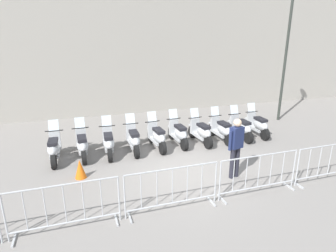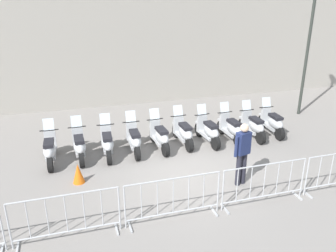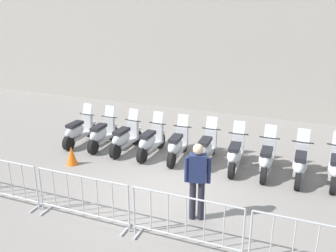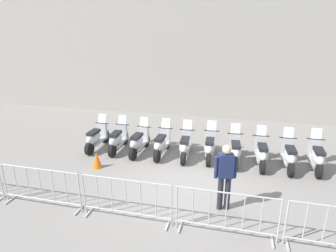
% 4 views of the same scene
% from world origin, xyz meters
% --- Properties ---
extents(ground_plane, '(120.00, 120.00, 0.00)m').
position_xyz_m(ground_plane, '(0.00, 0.00, 0.00)').
color(ground_plane, gray).
extents(motorcycle_0, '(0.56, 1.73, 1.24)m').
position_xyz_m(motorcycle_0, '(-4.00, 1.35, 0.45)').
color(motorcycle_0, black).
rests_on(motorcycle_0, ground).
extents(motorcycle_1, '(0.61, 1.72, 1.24)m').
position_xyz_m(motorcycle_1, '(-3.16, 1.48, 0.45)').
color(motorcycle_1, black).
rests_on(motorcycle_1, ground).
extents(motorcycle_2, '(0.56, 1.72, 1.24)m').
position_xyz_m(motorcycle_2, '(-2.31, 1.52, 0.45)').
color(motorcycle_2, black).
rests_on(motorcycle_2, ground).
extents(motorcycle_3, '(0.56, 1.73, 1.24)m').
position_xyz_m(motorcycle_3, '(-1.46, 1.63, 0.45)').
color(motorcycle_3, black).
rests_on(motorcycle_3, ground).
extents(motorcycle_4, '(0.64, 1.72, 1.24)m').
position_xyz_m(motorcycle_4, '(-0.61, 1.74, 0.45)').
color(motorcycle_4, black).
rests_on(motorcycle_4, ground).
extents(motorcycle_5, '(0.61, 1.72, 1.24)m').
position_xyz_m(motorcycle_5, '(0.22, 1.93, 0.45)').
color(motorcycle_5, black).
rests_on(motorcycle_5, ground).
extents(motorcycle_6, '(0.65, 1.72, 1.24)m').
position_xyz_m(motorcycle_6, '(1.08, 1.91, 0.45)').
color(motorcycle_6, black).
rests_on(motorcycle_6, ground).
extents(motorcycle_7, '(0.62, 1.72, 1.24)m').
position_xyz_m(motorcycle_7, '(1.93, 2.00, 0.45)').
color(motorcycle_7, black).
rests_on(motorcycle_7, ground).
extents(motorcycle_8, '(0.59, 1.72, 1.24)m').
position_xyz_m(motorcycle_8, '(2.77, 2.08, 0.45)').
color(motorcycle_8, black).
rests_on(motorcycle_8, ground).
extents(motorcycle_9, '(0.56, 1.73, 1.24)m').
position_xyz_m(motorcycle_9, '(3.60, 2.28, 0.45)').
color(motorcycle_9, black).
rests_on(motorcycle_9, ground).
extents(barrier_segment_1, '(2.19, 0.66, 1.07)m').
position_xyz_m(barrier_segment_1, '(-3.21, -2.29, 0.53)').
color(barrier_segment_1, '#B2B5B7').
rests_on(barrier_segment_1, ground).
extents(barrier_segment_2, '(2.19, 0.66, 1.07)m').
position_xyz_m(barrier_segment_2, '(-0.93, -2.04, 0.53)').
color(barrier_segment_2, '#B2B5B7').
rests_on(barrier_segment_2, ground).
extents(barrier_segment_3, '(2.19, 0.66, 1.07)m').
position_xyz_m(barrier_segment_3, '(1.35, -1.79, 0.53)').
color(barrier_segment_3, '#B2B5B7').
rests_on(barrier_segment_3, ground).
extents(street_lamp, '(0.36, 0.36, 5.91)m').
position_xyz_m(street_lamp, '(5.82, 4.20, 3.56)').
color(street_lamp, '#2D332D').
rests_on(street_lamp, ground).
extents(officer_near_row_end, '(0.52, 0.33, 1.73)m').
position_xyz_m(officer_near_row_end, '(1.15, -0.84, 0.98)').
color(officer_near_row_end, '#23232D').
rests_on(officer_near_row_end, ground).
extents(traffic_cone, '(0.32, 0.32, 0.55)m').
position_xyz_m(traffic_cone, '(-3.13, 0.03, 0.28)').
color(traffic_cone, orange).
rests_on(traffic_cone, ground).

